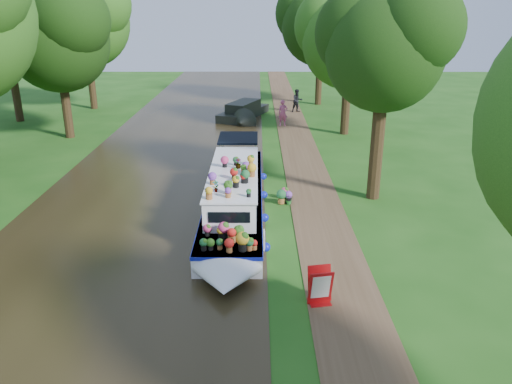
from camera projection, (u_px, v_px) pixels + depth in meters
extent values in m
plane|color=#1C4E13|center=(291.00, 225.00, 19.31)|extent=(100.00, 100.00, 0.00)
cube|color=black|center=(137.00, 225.00, 19.32)|extent=(10.00, 100.00, 0.02)
cube|color=#503A25|center=(322.00, 225.00, 19.30)|extent=(2.20, 100.00, 0.03)
cube|color=white|center=(235.00, 198.00, 20.91)|extent=(2.20, 12.00, 0.75)
cube|color=#101B9B|center=(235.00, 191.00, 20.80)|extent=(2.24, 12.04, 0.12)
cube|color=white|center=(234.00, 184.00, 19.85)|extent=(1.80, 7.00, 1.05)
cube|color=white|center=(234.00, 171.00, 19.66)|extent=(1.90, 7.10, 0.06)
cube|color=black|center=(257.00, 183.00, 19.82)|extent=(0.03, 6.40, 0.38)
cube|color=black|center=(211.00, 183.00, 19.83)|extent=(0.03, 6.40, 0.38)
cube|color=black|center=(238.00, 138.00, 24.42)|extent=(1.90, 2.40, 0.10)
cube|color=white|center=(264.00, 240.00, 15.61)|extent=(0.04, 0.45, 0.55)
imported|color=#245516|center=(216.00, 186.00, 17.28)|extent=(0.27, 0.25, 0.43)
imported|color=#245516|center=(238.00, 163.00, 19.84)|extent=(0.23, 0.23, 0.41)
cylinder|color=black|center=(377.00, 148.00, 21.33)|extent=(0.56, 0.56, 4.55)
sphere|color=black|center=(385.00, 52.00, 19.96)|extent=(4.80, 4.80, 4.80)
sphere|color=black|center=(417.00, 28.00, 18.95)|extent=(3.60, 3.60, 3.60)
sphere|color=black|center=(361.00, 33.00, 20.50)|extent=(3.84, 3.84, 3.84)
cylinder|color=black|center=(346.00, 105.00, 32.71)|extent=(0.56, 0.56, 3.85)
sphere|color=#245516|center=(350.00, 41.00, 31.31)|extent=(6.00, 6.00, 6.00)
sphere|color=#245516|center=(374.00, 21.00, 30.05)|extent=(4.50, 4.50, 4.50)
sphere|color=#245516|center=(331.00, 26.00, 31.99)|extent=(4.80, 4.80, 4.80)
cylinder|color=black|center=(319.00, 80.00, 42.97)|extent=(0.56, 0.56, 4.20)
sphere|color=black|center=(321.00, 26.00, 41.44)|extent=(6.60, 6.60, 6.60)
sphere|color=black|center=(340.00, 9.00, 40.06)|extent=(4.95, 4.95, 4.95)
sphere|color=black|center=(306.00, 13.00, 42.19)|extent=(5.28, 5.28, 5.28)
cylinder|color=black|center=(67.00, 108.00, 31.81)|extent=(0.56, 0.56, 3.85)
sphere|color=black|center=(58.00, 41.00, 30.39)|extent=(6.20, 6.20, 6.20)
sphere|color=black|center=(70.00, 20.00, 29.09)|extent=(4.65, 4.65, 4.65)
sphere|color=black|center=(45.00, 24.00, 31.09)|extent=(4.96, 4.96, 4.96)
cylinder|color=black|center=(92.00, 82.00, 41.10)|extent=(0.56, 0.56, 4.38)
sphere|color=#245516|center=(85.00, 23.00, 39.50)|extent=(7.00, 7.00, 7.00)
sphere|color=#245516|center=(97.00, 4.00, 38.03)|extent=(5.25, 5.25, 5.25)
sphere|color=#245516|center=(73.00, 9.00, 40.29)|extent=(5.60, 5.60, 5.60)
cylinder|color=black|center=(16.00, 93.00, 36.45)|extent=(0.56, 0.56, 4.20)
sphere|color=#245516|center=(5.00, 28.00, 34.90)|extent=(6.80, 6.80, 6.80)
sphere|color=#245516|center=(15.00, 8.00, 33.47)|extent=(5.10, 5.10, 5.10)
cube|color=black|center=(244.00, 113.00, 38.38)|extent=(4.00, 6.12, 0.59)
cube|color=black|center=(243.00, 106.00, 37.70)|extent=(2.68, 3.72, 0.68)
cube|color=#B10C0F|center=(319.00, 302.00, 14.17)|extent=(0.67, 0.59, 0.03)
cube|color=#B10C0F|center=(321.00, 288.00, 13.87)|extent=(0.71, 0.38, 1.07)
cube|color=#B10C0F|center=(320.00, 283.00, 14.11)|extent=(0.71, 0.38, 1.07)
cube|color=white|center=(321.00, 287.00, 13.81)|extent=(0.54, 0.27, 0.75)
imported|color=#CD546D|center=(283.00, 113.00, 35.26)|extent=(0.71, 0.52, 1.82)
imported|color=black|center=(297.00, 101.00, 39.98)|extent=(1.06, 0.95, 1.81)
imported|color=#227126|center=(289.00, 199.00, 21.28)|extent=(0.44, 0.40, 0.44)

